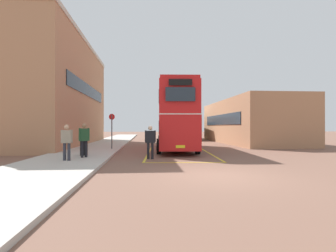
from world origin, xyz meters
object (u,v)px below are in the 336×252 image
at_px(pedestrian_waiting_far, 67,140).
at_px(litter_bin, 84,148).
at_px(pedestrian_waiting_near, 84,137).
at_px(pedestrian_boarding, 150,140).
at_px(single_deck_bus, 189,127).
at_px(bus_stop_sign, 112,128).
at_px(double_decker_bus, 176,117).

xyz_separation_m(pedestrian_waiting_far, litter_bin, (0.28, 2.24, -0.55)).
bearing_deg(pedestrian_waiting_near, pedestrian_boarding, 3.07).
xyz_separation_m(single_deck_bus, pedestrian_boarding, (-5.70, -22.27, -0.58)).
xyz_separation_m(litter_bin, bus_stop_sign, (0.99, 4.42, 1.11)).
height_order(double_decker_bus, pedestrian_waiting_near, double_decker_bus).
xyz_separation_m(double_decker_bus, single_deck_bus, (3.67, 16.59, -0.87)).
height_order(pedestrian_boarding, litter_bin, pedestrian_boarding).
relative_size(pedestrian_boarding, pedestrian_waiting_far, 1.05).
xyz_separation_m(double_decker_bus, bus_stop_sign, (-4.78, -0.43, -0.82)).
distance_m(double_decker_bus, bus_stop_sign, 4.87).
xyz_separation_m(double_decker_bus, litter_bin, (-5.77, -4.86, -1.93)).
xyz_separation_m(double_decker_bus, pedestrian_boarding, (-2.03, -5.68, -1.45)).
relative_size(double_decker_bus, pedestrian_waiting_far, 6.22).
height_order(single_deck_bus, bus_stop_sign, single_deck_bus).
bearing_deg(bus_stop_sign, pedestrian_waiting_far, -100.79).
height_order(pedestrian_waiting_near, bus_stop_sign, bus_stop_sign).
xyz_separation_m(pedestrian_waiting_near, litter_bin, (-0.25, 1.01, -0.61)).
bearing_deg(pedestrian_boarding, double_decker_bus, 70.33).
distance_m(pedestrian_waiting_near, litter_bin, 1.20).
bearing_deg(pedestrian_boarding, pedestrian_waiting_near, -176.93).
bearing_deg(single_deck_bus, pedestrian_waiting_far, -112.31).
height_order(pedestrian_boarding, pedestrian_waiting_far, pedestrian_waiting_far).
bearing_deg(pedestrian_waiting_far, double_decker_bus, 49.56).
bearing_deg(pedestrian_waiting_near, litter_bin, 103.94).
bearing_deg(litter_bin, pedestrian_waiting_far, -97.15).
relative_size(single_deck_bus, pedestrian_waiting_far, 5.47).
bearing_deg(pedestrian_waiting_far, single_deck_bus, 67.69).
bearing_deg(litter_bin, double_decker_bus, 40.11).
distance_m(pedestrian_boarding, pedestrian_waiting_near, 3.49).
distance_m(pedestrian_waiting_near, pedestrian_waiting_far, 1.34).
distance_m(double_decker_bus, single_deck_bus, 17.01).
relative_size(single_deck_bus, pedestrian_boarding, 5.19).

